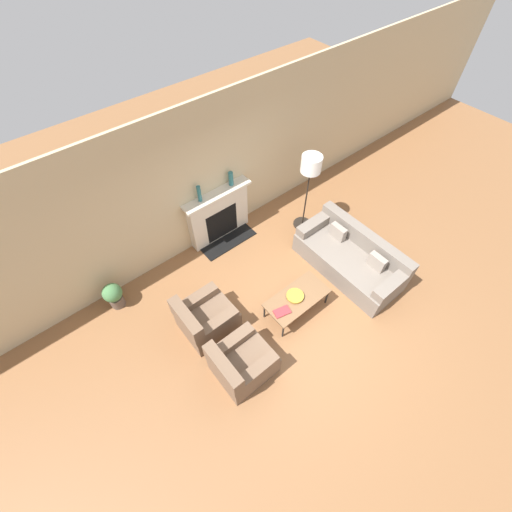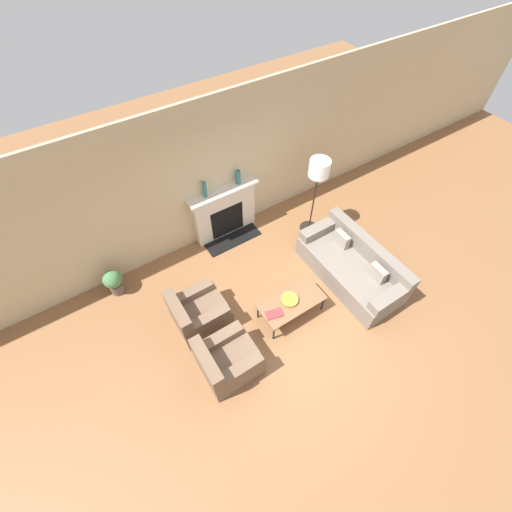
# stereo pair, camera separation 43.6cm
# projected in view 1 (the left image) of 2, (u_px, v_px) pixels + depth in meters

# --- Properties ---
(ground_plane) EXTENTS (18.00, 18.00, 0.00)m
(ground_plane) POSITION_uv_depth(u_px,v_px,m) (306.00, 317.00, 6.02)
(ground_plane) COLOR brown
(wall_back) EXTENTS (18.00, 0.06, 2.90)m
(wall_back) POSITION_uv_depth(u_px,v_px,m) (211.00, 175.00, 6.17)
(wall_back) COLOR #C6B289
(wall_back) RESTS_ON ground_plane
(fireplace) EXTENTS (1.42, 0.59, 1.15)m
(fireplace) POSITION_uv_depth(u_px,v_px,m) (219.00, 215.00, 6.79)
(fireplace) COLOR beige
(fireplace) RESTS_ON ground_plane
(couch) EXTENTS (0.94, 2.06, 0.78)m
(couch) POSITION_uv_depth(u_px,v_px,m) (350.00, 258.00, 6.46)
(couch) COLOR slate
(couch) RESTS_ON ground_plane
(armchair_near) EXTENTS (0.87, 0.76, 0.83)m
(armchair_near) POSITION_uv_depth(u_px,v_px,m) (241.00, 363.00, 5.19)
(armchair_near) COLOR brown
(armchair_near) RESTS_ON ground_plane
(armchair_far) EXTENTS (0.87, 0.76, 0.83)m
(armchair_far) POSITION_uv_depth(u_px,v_px,m) (205.00, 319.00, 5.65)
(armchair_far) COLOR brown
(armchair_far) RESTS_ON ground_plane
(coffee_table) EXTENTS (1.13, 0.56, 0.40)m
(coffee_table) POSITION_uv_depth(u_px,v_px,m) (297.00, 298.00, 5.83)
(coffee_table) COLOR brown
(coffee_table) RESTS_ON ground_plane
(bowl) EXTENTS (0.30, 0.30, 0.05)m
(bowl) POSITION_uv_depth(u_px,v_px,m) (295.00, 296.00, 5.79)
(bowl) COLOR #BC8E2D
(bowl) RESTS_ON coffee_table
(book) EXTENTS (0.30, 0.22, 0.02)m
(book) POSITION_uv_depth(u_px,v_px,m) (282.00, 312.00, 5.62)
(book) COLOR #9E2D33
(book) RESTS_ON coffee_table
(floor_lamp) EXTENTS (0.39, 0.39, 1.74)m
(floor_lamp) POSITION_uv_depth(u_px,v_px,m) (310.00, 171.00, 6.29)
(floor_lamp) COLOR black
(floor_lamp) RESTS_ON ground_plane
(mantel_vase_left) EXTENTS (0.07, 0.07, 0.33)m
(mantel_vase_left) POSITION_uv_depth(u_px,v_px,m) (199.00, 194.00, 6.07)
(mantel_vase_left) COLOR #28666B
(mantel_vase_left) RESTS_ON fireplace
(mantel_vase_center_left) EXTENTS (0.09, 0.09, 0.28)m
(mantel_vase_center_left) POSITION_uv_depth(u_px,v_px,m) (231.00, 179.00, 6.37)
(mantel_vase_center_left) COLOR #28666B
(mantel_vase_center_left) RESTS_ON fireplace
(potted_plant) EXTENTS (0.34, 0.34, 0.55)m
(potted_plant) POSITION_uv_depth(u_px,v_px,m) (113.00, 295.00, 5.95)
(potted_plant) COLOR brown
(potted_plant) RESTS_ON ground_plane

